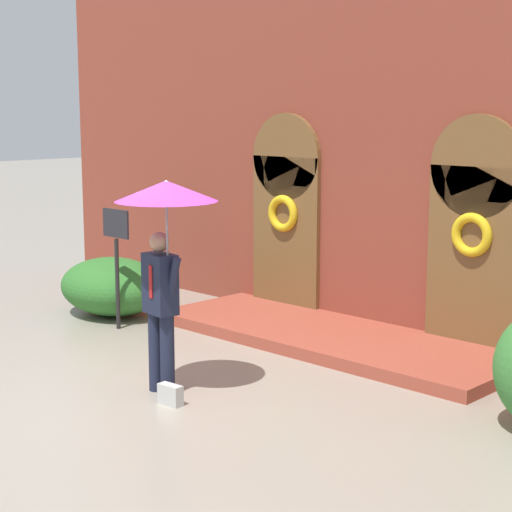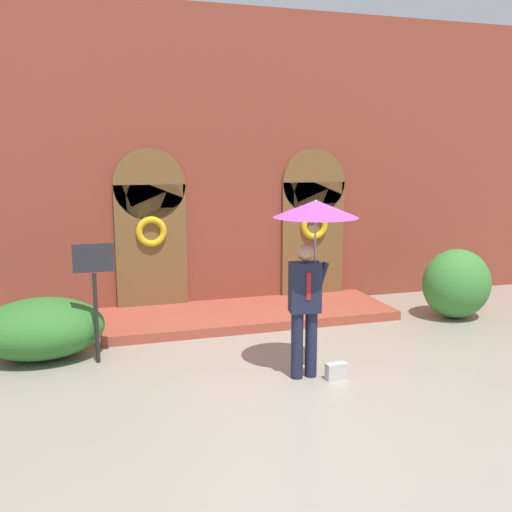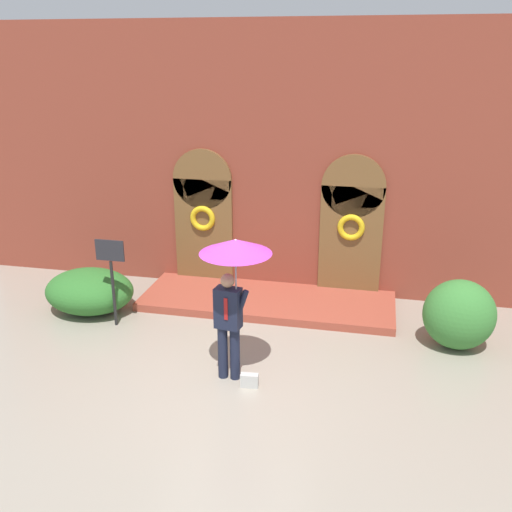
{
  "view_description": "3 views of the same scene",
  "coord_description": "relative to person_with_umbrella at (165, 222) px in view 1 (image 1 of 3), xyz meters",
  "views": [
    {
      "loc": [
        7.04,
        -5.63,
        3.1
      ],
      "look_at": [
        -0.2,
        1.82,
        1.31
      ],
      "focal_mm": 60.0,
      "sensor_mm": 36.0,
      "label": 1
    },
    {
      "loc": [
        -2.76,
        -6.56,
        2.93
      ],
      "look_at": [
        -0.29,
        1.58,
        1.42
      ],
      "focal_mm": 40.0,
      "sensor_mm": 36.0,
      "label": 2
    },
    {
      "loc": [
        2.08,
        -7.58,
        4.97
      ],
      "look_at": [
        0.05,
        1.75,
        1.54
      ],
      "focal_mm": 40.0,
      "sensor_mm": 36.0,
      "label": 3
    }
  ],
  "objects": [
    {
      "name": "ground_plane",
      "position": [
        -0.04,
        -0.17,
        -1.91
      ],
      "size": [
        80.0,
        80.0,
        0.0
      ],
      "primitive_type": "plane",
      "color": "gray"
    },
    {
      "name": "building_facade",
      "position": [
        -0.04,
        3.98,
        0.77
      ],
      "size": [
        14.0,
        2.3,
        5.6
      ],
      "color": "brown",
      "rests_on": "ground"
    },
    {
      "name": "person_with_umbrella",
      "position": [
        0.0,
        0.0,
        0.0
      ],
      "size": [
        1.1,
        1.1,
        2.36
      ],
      "color": "#191E33",
      "rests_on": "ground"
    },
    {
      "name": "sign_post",
      "position": [
        -2.71,
        1.36,
        -0.75
      ],
      "size": [
        0.56,
        0.06,
        1.72
      ],
      "color": "black",
      "rests_on": "ground"
    },
    {
      "name": "shrub_left",
      "position": [
        -3.48,
        1.83,
        -1.48
      ],
      "size": [
        1.79,
        1.44,
        0.87
      ],
      "primitive_type": "ellipsoid",
      "color": "#2D6B28",
      "rests_on": "ground"
    },
    {
      "name": "handbag",
      "position": [
        0.28,
        -0.2,
        -1.8
      ],
      "size": [
        0.29,
        0.14,
        0.22
      ],
      "primitive_type": "cube",
      "rotation": [
        0.0,
        0.0,
        0.08
      ],
      "color": "#B7B7B2",
      "rests_on": "ground"
    }
  ]
}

